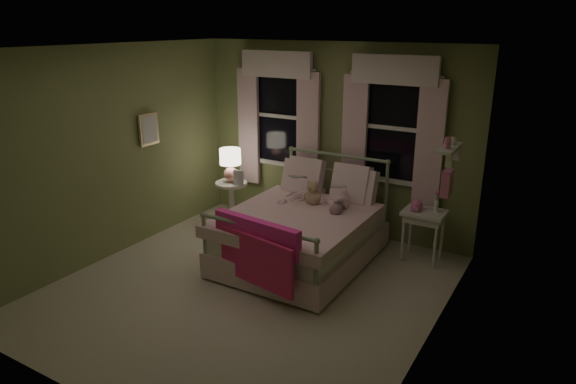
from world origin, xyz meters
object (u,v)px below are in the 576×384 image
Objects in this scene: bed at (302,232)px; child_right at (339,181)px; nightstand_left at (232,197)px; child_left at (300,174)px; table_lamp at (230,162)px; nightstand_right at (424,219)px; teddy_bear at (313,194)px.

child_right is at bearing 56.40° from bed.
child_right is at bearing -3.43° from nightstand_left.
child_left reaches higher than table_lamp.
nightstand_right is at bearing 5.03° from table_lamp.
child_right reaches higher than nightstand_right.
child_left is 1.01× the size of child_right.
table_lamp reaches higher than nightstand_left.
bed is 3.18× the size of nightstand_right.
nightstand_left is at bearing 160.25° from bed.
nightstand_right is at bearing -176.56° from child_right.
table_lamp is 0.74× the size of nightstand_right.
child_left reaches higher than nightstand_right.
child_left is at bearing -5.04° from table_lamp.
table_lamp is (0.00, 0.00, 0.54)m from nightstand_left.
bed is 0.78m from child_right.
child_right is at bearing -160.79° from nightstand_right.
nightstand_left is at bearing 180.00° from table_lamp.
bed reaches higher than teddy_bear.
nightstand_right is (0.99, 0.35, -0.42)m from child_right.
nightstand_left is (-1.18, 0.10, -0.56)m from child_left.
nightstand_right is at bearing 21.62° from teddy_bear.
teddy_bear is (0.28, -0.16, -0.18)m from child_left.
bed is 4.32× the size of table_lamp.
nightstand_left is 0.54m from table_lamp.
bed is 1.56m from nightstand_left.
nightstand_left is 2.75m from nightstand_right.
bed is at bearing -19.75° from nightstand_left.
child_left is at bearing -15.77° from child_right.
table_lamp is (-1.46, 0.53, 0.57)m from bed.
bed is 3.13× the size of nightstand_left.
teddy_bear is 1.39m from nightstand_right.
child_right is at bearing -166.50° from child_left.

